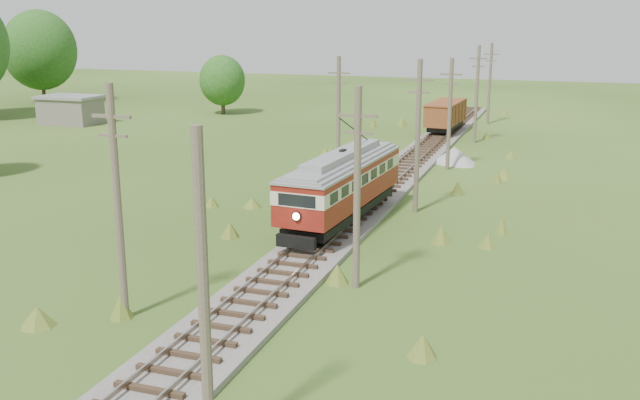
% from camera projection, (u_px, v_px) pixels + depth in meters
% --- Properties ---
extents(railbed_main, '(3.60, 96.00, 0.57)m').
position_uv_depth(railbed_main, '(376.00, 193.00, 46.28)').
color(railbed_main, '#605B54').
rests_on(railbed_main, ground).
extents(streetcar, '(3.63, 12.31, 5.58)m').
position_uv_depth(streetcar, '(342.00, 181.00, 38.89)').
color(streetcar, black).
rests_on(streetcar, ground).
extents(gondola, '(3.06, 8.24, 2.69)m').
position_uv_depth(gondola, '(446.00, 114.00, 70.60)').
color(gondola, black).
rests_on(gondola, ground).
extents(gravel_pile, '(3.50, 3.71, 1.27)m').
position_uv_depth(gravel_pile, '(456.00, 156.00, 56.80)').
color(gravel_pile, gray).
rests_on(gravel_pile, ground).
extents(utility_pole_r_1, '(0.30, 0.30, 8.80)m').
position_uv_depth(utility_pole_r_1, '(204.00, 301.00, 17.69)').
color(utility_pole_r_1, brown).
rests_on(utility_pole_r_1, ground).
extents(utility_pole_r_2, '(1.60, 0.30, 8.60)m').
position_uv_depth(utility_pole_r_2, '(357.00, 187.00, 29.53)').
color(utility_pole_r_2, brown).
rests_on(utility_pole_r_2, ground).
extents(utility_pole_r_3, '(1.60, 0.30, 9.00)m').
position_uv_depth(utility_pole_r_3, '(418.00, 135.00, 41.42)').
color(utility_pole_r_3, brown).
rests_on(utility_pole_r_3, ground).
extents(utility_pole_r_4, '(1.60, 0.30, 8.40)m').
position_uv_depth(utility_pole_r_4, '(450.00, 113.00, 53.47)').
color(utility_pole_r_4, brown).
rests_on(utility_pole_r_4, ground).
extents(utility_pole_r_5, '(1.60, 0.30, 8.90)m').
position_uv_depth(utility_pole_r_5, '(477.00, 93.00, 65.18)').
color(utility_pole_r_5, brown).
rests_on(utility_pole_r_5, ground).
extents(utility_pole_r_6, '(1.60, 0.30, 8.70)m').
position_uv_depth(utility_pole_r_6, '(490.00, 83.00, 77.18)').
color(utility_pole_r_6, brown).
rests_on(utility_pole_r_6, ground).
extents(utility_pole_l_a, '(1.60, 0.30, 9.00)m').
position_uv_depth(utility_pole_l_a, '(118.00, 202.00, 26.36)').
color(utility_pole_l_a, brown).
rests_on(utility_pole_l_a, ground).
extents(utility_pole_l_b, '(1.60, 0.30, 8.60)m').
position_uv_depth(utility_pole_l_b, '(338.00, 114.00, 52.15)').
color(utility_pole_l_b, brown).
rests_on(utility_pole_l_b, ground).
extents(tree_left_5, '(9.66, 9.66, 12.44)m').
position_uv_depth(tree_left_5, '(40.00, 50.00, 95.25)').
color(tree_left_5, '#38281C').
rests_on(tree_left_5, ground).
extents(tree_mid_a, '(5.46, 5.46, 7.03)m').
position_uv_depth(tree_mid_a, '(222.00, 80.00, 85.33)').
color(tree_mid_a, '#38281C').
rests_on(tree_mid_a, ground).
extents(shed, '(6.40, 4.40, 3.10)m').
position_uv_depth(shed, '(71.00, 110.00, 77.82)').
color(shed, slate).
rests_on(shed, ground).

